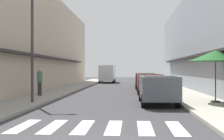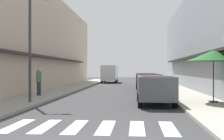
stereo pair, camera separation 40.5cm
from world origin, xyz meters
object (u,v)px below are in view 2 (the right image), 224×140
(parked_car_mid, at_px, (149,81))
(parked_car_near, at_px, (155,86))
(cafe_umbrella, at_px, (213,56))
(delivery_van, at_px, (110,72))
(parked_car_far, at_px, (146,79))
(street_lamp, at_px, (33,36))
(pedestrian_walking_near, at_px, (39,81))

(parked_car_mid, bearing_deg, parked_car_near, -90.00)
(parked_car_near, distance_m, cafe_umbrella, 3.37)
(parked_car_near, relative_size, cafe_umbrella, 1.53)
(delivery_van, bearing_deg, parked_car_far, -68.65)
(parked_car_far, relative_size, street_lamp, 0.80)
(parked_car_mid, bearing_deg, street_lamp, -131.24)
(parked_car_mid, distance_m, delivery_van, 18.03)
(street_lamp, height_order, cafe_umbrella, street_lamp)
(parked_car_near, xyz_separation_m, parked_car_far, (0.00, 12.25, 0.00))
(parked_car_near, height_order, street_lamp, street_lamp)
(parked_car_mid, distance_m, street_lamp, 9.79)
(delivery_van, bearing_deg, parked_car_near, -79.18)
(delivery_van, relative_size, pedestrian_walking_near, 3.02)
(parked_car_mid, xyz_separation_m, street_lamp, (-6.23, -7.10, 2.57))
(parked_car_far, bearing_deg, pedestrian_walking_near, -128.21)
(parked_car_mid, relative_size, parked_car_far, 0.95)
(delivery_van, xyz_separation_m, pedestrian_walking_near, (-2.64, -20.91, -0.34))
(parked_car_near, distance_m, delivery_van, 24.42)
(delivery_van, distance_m, pedestrian_walking_near, 21.08)
(parked_car_mid, height_order, street_lamp, street_lamp)
(parked_car_mid, height_order, pedestrian_walking_near, pedestrian_walking_near)
(parked_car_near, bearing_deg, cafe_umbrella, 3.31)
(street_lamp, relative_size, cafe_umbrella, 2.04)
(parked_car_far, bearing_deg, parked_car_near, -90.00)
(parked_car_far, bearing_deg, parked_car_mid, -90.00)
(delivery_van, xyz_separation_m, street_lamp, (-1.64, -24.53, 2.09))
(parked_car_near, xyz_separation_m, delivery_van, (-4.58, 23.99, 0.48))
(parked_car_far, height_order, pedestrian_walking_near, pedestrian_walking_near)
(street_lamp, bearing_deg, parked_car_near, 5.00)
(parked_car_mid, xyz_separation_m, parked_car_far, (0.00, 5.69, 0.00))
(parked_car_near, height_order, parked_car_far, same)
(street_lamp, xyz_separation_m, pedestrian_walking_near, (-1.00, 3.62, -2.42))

